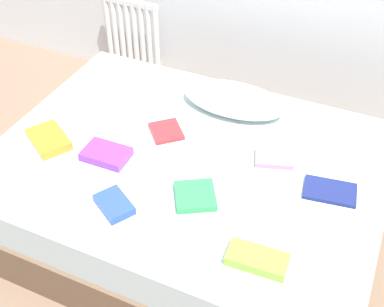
{
  "coord_description": "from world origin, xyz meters",
  "views": [
    {
      "loc": [
        0.8,
        -1.71,
        2.17
      ],
      "look_at": [
        0.0,
        0.05,
        0.48
      ],
      "focal_mm": 46.32,
      "sensor_mm": 36.0,
      "label": 1
    }
  ],
  "objects_px": {
    "textbook_pink": "(274,158)",
    "textbook_white": "(81,104)",
    "textbook_orange": "(49,139)",
    "textbook_navy": "(330,191)",
    "textbook_green": "(195,196)",
    "pillow": "(234,99)",
    "bed": "(188,191)",
    "textbook_blue": "(114,204)",
    "textbook_red": "(166,131)",
    "textbook_lime": "(257,259)",
    "textbook_purple": "(106,154)",
    "radiator": "(132,34)"
  },
  "relations": [
    {
      "from": "bed",
      "to": "textbook_pink",
      "type": "distance_m",
      "value": 0.51
    },
    {
      "from": "textbook_red",
      "to": "pillow",
      "type": "bearing_deg",
      "value": 103.95
    },
    {
      "from": "bed",
      "to": "pillow",
      "type": "relative_size",
      "value": 3.35
    },
    {
      "from": "pillow",
      "to": "textbook_red",
      "type": "height_order",
      "value": "pillow"
    },
    {
      "from": "pillow",
      "to": "textbook_red",
      "type": "relative_size",
      "value": 3.36
    },
    {
      "from": "textbook_green",
      "to": "textbook_orange",
      "type": "distance_m",
      "value": 0.86
    },
    {
      "from": "textbook_lime",
      "to": "textbook_green",
      "type": "relative_size",
      "value": 1.32
    },
    {
      "from": "textbook_orange",
      "to": "textbook_red",
      "type": "xyz_separation_m",
      "value": [
        0.52,
        0.33,
        -0.01
      ]
    },
    {
      "from": "textbook_lime",
      "to": "textbook_green",
      "type": "distance_m",
      "value": 0.44
    },
    {
      "from": "pillow",
      "to": "textbook_navy",
      "type": "bearing_deg",
      "value": -34.82
    },
    {
      "from": "textbook_lime",
      "to": "textbook_blue",
      "type": "height_order",
      "value": "textbook_lime"
    },
    {
      "from": "bed",
      "to": "pillow",
      "type": "xyz_separation_m",
      "value": [
        0.06,
        0.5,
        0.31
      ]
    },
    {
      "from": "pillow",
      "to": "textbook_white",
      "type": "xyz_separation_m",
      "value": [
        -0.81,
        -0.35,
        -0.04
      ]
    },
    {
      "from": "textbook_red",
      "to": "textbook_white",
      "type": "distance_m",
      "value": 0.56
    },
    {
      "from": "textbook_orange",
      "to": "textbook_red",
      "type": "distance_m",
      "value": 0.62
    },
    {
      "from": "pillow",
      "to": "textbook_blue",
      "type": "xyz_separation_m",
      "value": [
        -0.22,
        -0.95,
        -0.04
      ]
    },
    {
      "from": "textbook_lime",
      "to": "textbook_blue",
      "type": "relative_size",
      "value": 1.35
    },
    {
      "from": "textbook_navy",
      "to": "textbook_green",
      "type": "xyz_separation_m",
      "value": [
        -0.56,
        -0.29,
        0.01
      ]
    },
    {
      "from": "textbook_white",
      "to": "textbook_purple",
      "type": "distance_m",
      "value": 0.5
    },
    {
      "from": "bed",
      "to": "textbook_pink",
      "type": "bearing_deg",
      "value": 20.61
    },
    {
      "from": "textbook_orange",
      "to": "textbook_pink",
      "type": "xyz_separation_m",
      "value": [
        1.12,
        0.36,
        -0.01
      ]
    },
    {
      "from": "textbook_pink",
      "to": "textbook_green",
      "type": "bearing_deg",
      "value": -140.41
    },
    {
      "from": "textbook_green",
      "to": "textbook_navy",
      "type": "bearing_deg",
      "value": -2.62
    },
    {
      "from": "textbook_pink",
      "to": "textbook_white",
      "type": "height_order",
      "value": "textbook_white"
    },
    {
      "from": "textbook_red",
      "to": "textbook_purple",
      "type": "xyz_separation_m",
      "value": [
        -0.19,
        -0.3,
        0.01
      ]
    },
    {
      "from": "textbook_lime",
      "to": "textbook_red",
      "type": "height_order",
      "value": "textbook_lime"
    },
    {
      "from": "textbook_white",
      "to": "bed",
      "type": "bearing_deg",
      "value": 39.03
    },
    {
      "from": "textbook_orange",
      "to": "textbook_purple",
      "type": "distance_m",
      "value": 0.34
    },
    {
      "from": "pillow",
      "to": "bed",
      "type": "bearing_deg",
      "value": -96.98
    },
    {
      "from": "pillow",
      "to": "textbook_orange",
      "type": "height_order",
      "value": "pillow"
    },
    {
      "from": "radiator",
      "to": "textbook_purple",
      "type": "xyz_separation_m",
      "value": [
        0.64,
        -1.38,
        0.13
      ]
    },
    {
      "from": "radiator",
      "to": "textbook_pink",
      "type": "xyz_separation_m",
      "value": [
        1.42,
        -1.05,
        0.12
      ]
    },
    {
      "from": "pillow",
      "to": "textbook_purple",
      "type": "relative_size",
      "value": 2.59
    },
    {
      "from": "textbook_green",
      "to": "textbook_pink",
      "type": "height_order",
      "value": "textbook_green"
    },
    {
      "from": "textbook_lime",
      "to": "textbook_pink",
      "type": "xyz_separation_m",
      "value": [
        -0.12,
        0.64,
        -0.01
      ]
    },
    {
      "from": "textbook_navy",
      "to": "textbook_green",
      "type": "bearing_deg",
      "value": -160.96
    },
    {
      "from": "bed",
      "to": "textbook_pink",
      "type": "xyz_separation_m",
      "value": [
        0.41,
        0.15,
        0.26
      ]
    },
    {
      "from": "pillow",
      "to": "textbook_lime",
      "type": "xyz_separation_m",
      "value": [
        0.47,
        -0.98,
        -0.03
      ]
    },
    {
      "from": "pillow",
      "to": "textbook_orange",
      "type": "bearing_deg",
      "value": -137.87
    },
    {
      "from": "bed",
      "to": "textbook_blue",
      "type": "height_order",
      "value": "textbook_blue"
    },
    {
      "from": "textbook_white",
      "to": "pillow",
      "type": "bearing_deg",
      "value": 73.61
    },
    {
      "from": "radiator",
      "to": "textbook_white",
      "type": "bearing_deg",
      "value": -75.53
    },
    {
      "from": "textbook_orange",
      "to": "textbook_lime",
      "type": "bearing_deg",
      "value": 19.03
    },
    {
      "from": "textbook_navy",
      "to": "textbook_orange",
      "type": "distance_m",
      "value": 1.45
    },
    {
      "from": "textbook_blue",
      "to": "textbook_red",
      "type": "relative_size",
      "value": 1.04
    },
    {
      "from": "textbook_green",
      "to": "textbook_pink",
      "type": "relative_size",
      "value": 1.0
    },
    {
      "from": "textbook_navy",
      "to": "textbook_orange",
      "type": "xyz_separation_m",
      "value": [
        -1.43,
        -0.24,
        0.01
      ]
    },
    {
      "from": "textbook_navy",
      "to": "textbook_pink",
      "type": "bearing_deg",
      "value": 151.34
    },
    {
      "from": "textbook_pink",
      "to": "textbook_purple",
      "type": "bearing_deg",
      "value": -175.29
    },
    {
      "from": "textbook_navy",
      "to": "textbook_red",
      "type": "relative_size",
      "value": 1.37
    }
  ]
}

